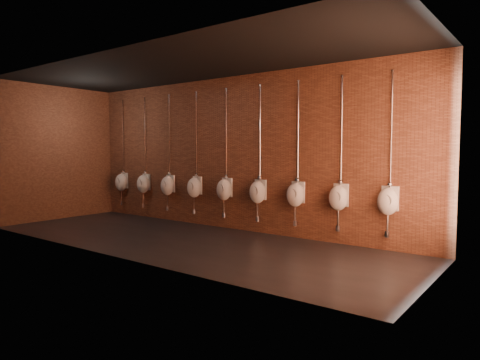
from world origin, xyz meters
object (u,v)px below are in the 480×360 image
object	(u,v)px
urinal_3	(194,187)
urinal_6	(296,194)
urinal_2	(168,185)
urinal_1	(143,183)
urinal_7	(339,197)
urinal_5	(258,191)
urinal_8	(388,200)
urinal_0	(122,182)
urinal_4	(224,189)

from	to	relation	value
urinal_3	urinal_6	world-z (taller)	same
urinal_2	urinal_3	bearing A→B (deg)	0.00
urinal_1	urinal_7	world-z (taller)	same
urinal_5	urinal_7	distance (m)	1.72
urinal_6	urinal_8	size ratio (longest dim) A/B	1.00
urinal_1	urinal_8	size ratio (longest dim) A/B	1.00
urinal_6	urinal_1	bearing A→B (deg)	180.00
urinal_1	urinal_6	distance (m)	4.30
urinal_1	urinal_7	xyz separation A→B (m)	(5.16, 0.00, 0.00)
urinal_0	urinal_6	size ratio (longest dim) A/B	1.00
urinal_2	urinal_5	distance (m)	2.58
urinal_4	urinal_5	world-z (taller)	same
urinal_2	urinal_7	size ratio (longest dim) A/B	1.00
urinal_2	urinal_8	size ratio (longest dim) A/B	1.00
urinal_5	urinal_6	distance (m)	0.86
urinal_0	urinal_3	world-z (taller)	same
urinal_3	urinal_6	size ratio (longest dim) A/B	1.00
urinal_0	urinal_2	bearing A→B (deg)	0.00
urinal_0	urinal_3	size ratio (longest dim) A/B	1.00
urinal_1	urinal_6	xyz separation A→B (m)	(4.30, 0.00, 0.00)
urinal_1	urinal_6	bearing A→B (deg)	0.00
urinal_3	urinal_4	world-z (taller)	same
urinal_8	urinal_6	bearing A→B (deg)	180.00
urinal_0	urinal_6	distance (m)	5.16
urinal_3	urinal_2	bearing A→B (deg)	180.00
urinal_4	urinal_8	size ratio (longest dim) A/B	1.00
urinal_2	urinal_7	distance (m)	4.30
urinal_6	urinal_8	distance (m)	1.72
urinal_4	urinal_1	bearing A→B (deg)	180.00
urinal_0	urinal_4	distance (m)	3.44
urinal_3	urinal_5	xyz separation A→B (m)	(1.72, 0.00, 0.00)
urinal_2	urinal_6	world-z (taller)	same
urinal_2	urinal_8	xyz separation A→B (m)	(5.16, 0.00, 0.00)
urinal_0	urinal_8	size ratio (longest dim) A/B	1.00
urinal_0	urinal_6	world-z (taller)	same
urinal_2	urinal_3	world-z (taller)	same
urinal_3	urinal_8	xyz separation A→B (m)	(4.30, 0.00, 0.00)
urinal_2	urinal_7	bearing A→B (deg)	0.00
urinal_6	urinal_7	size ratio (longest dim) A/B	1.00
urinal_5	urinal_8	bearing A→B (deg)	0.00
urinal_4	urinal_7	xyz separation A→B (m)	(2.58, 0.00, 0.00)
urinal_1	urinal_5	size ratio (longest dim) A/B	1.00
urinal_2	urinal_3	size ratio (longest dim) A/B	1.00
urinal_5	urinal_0	bearing A→B (deg)	180.00
urinal_0	urinal_6	bearing A→B (deg)	0.00
urinal_0	urinal_5	bearing A→B (deg)	0.00
urinal_5	urinal_7	size ratio (longest dim) A/B	1.00
urinal_0	urinal_7	xyz separation A→B (m)	(6.02, 0.00, 0.00)
urinal_2	urinal_4	xyz separation A→B (m)	(1.72, 0.00, 0.00)
urinal_5	urinal_6	world-z (taller)	same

